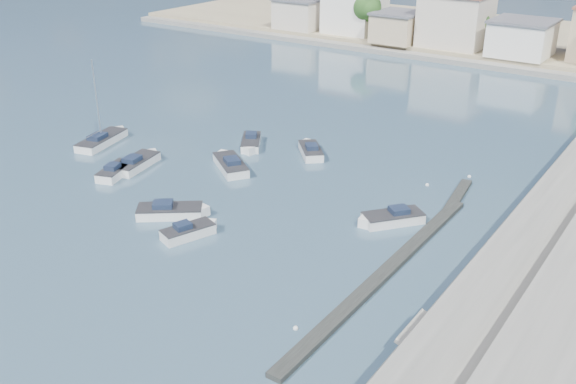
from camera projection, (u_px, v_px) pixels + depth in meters
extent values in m
plane|color=#273F4F|center=(454.00, 133.00, 69.50)|extent=(400.00, 400.00, 0.00)
cube|color=slate|center=(507.00, 275.00, 41.63)|extent=(4.17, 90.00, 2.86)
cube|color=slate|center=(451.00, 354.00, 35.20)|extent=(5.31, 3.50, 1.94)
cube|color=black|center=(386.00, 271.00, 43.41)|extent=(1.00, 26.00, 0.35)
cube|color=black|center=(456.00, 198.00, 54.12)|extent=(2.00, 8.05, 0.30)
cube|color=gray|center=(571.00, 45.00, 108.00)|extent=(160.00, 40.00, 1.40)
cube|color=slate|center=(536.00, 72.00, 92.46)|extent=(160.00, 2.50, 0.80)
cube|color=beige|center=(302.00, 14.00, 117.59)|extent=(8.00, 8.00, 5.00)
cube|color=white|center=(355.00, 11.00, 113.37)|extent=(9.00, 9.00, 7.50)
cube|color=tan|center=(398.00, 28.00, 106.56)|extent=(7.00, 8.00, 4.50)
cube|color=#595960|center=(399.00, 13.00, 105.55)|extent=(7.42, 8.48, 0.35)
cube|color=beige|center=(456.00, 21.00, 102.65)|extent=(10.00, 9.00, 8.00)
cube|color=white|center=(522.00, 39.00, 96.81)|extent=(8.50, 8.50, 5.00)
cube|color=#595960|center=(524.00, 21.00, 95.70)|extent=(9.01, 9.01, 0.35)
cylinder|color=#38281E|center=(366.00, 27.00, 109.91)|extent=(0.44, 0.44, 3.38)
sphere|color=#1F4216|center=(367.00, 7.00, 108.52)|extent=(4.80, 4.80, 4.80)
sphere|color=#1F4216|center=(370.00, 10.00, 107.70)|extent=(3.60, 3.60, 3.60)
sphere|color=#1F4216|center=(365.00, 6.00, 109.19)|extent=(3.30, 3.30, 3.30)
cylinder|color=#38281E|center=(474.00, 38.00, 102.89)|extent=(0.44, 0.44, 2.93)
sphere|color=#1F4216|center=(476.00, 19.00, 101.69)|extent=(4.16, 4.16, 4.16)
sphere|color=#1F4216|center=(480.00, 21.00, 100.98)|extent=(3.12, 3.12, 3.12)
sphere|color=#1F4216|center=(473.00, 18.00, 102.26)|extent=(2.86, 2.86, 2.86)
cube|color=white|center=(116.00, 172.00, 58.82)|extent=(3.07, 4.72, 1.00)
cube|color=white|center=(126.00, 165.00, 60.47)|extent=(1.63, 1.63, 1.00)
cube|color=#262628|center=(115.00, 167.00, 58.61)|extent=(3.10, 4.73, 0.08)
cube|color=#1B263C|center=(112.00, 167.00, 58.12)|extent=(1.44, 1.60, 0.48)
cube|color=white|center=(188.00, 233.00, 48.10)|extent=(2.84, 4.26, 1.00)
cube|color=white|center=(208.00, 227.00, 48.99)|extent=(1.51, 1.51, 1.00)
cube|color=#262628|center=(188.00, 227.00, 47.89)|extent=(2.87, 4.27, 0.08)
cube|color=#1B263C|center=(183.00, 226.00, 47.58)|extent=(1.33, 1.45, 0.48)
cube|color=white|center=(231.00, 166.00, 60.19)|extent=(5.68, 4.85, 1.00)
cube|color=white|center=(224.00, 157.00, 62.21)|extent=(1.70, 1.70, 1.00)
cube|color=#262628|center=(231.00, 161.00, 59.98)|extent=(5.71, 4.89, 0.08)
cube|color=#1B263C|center=(232.00, 161.00, 59.41)|extent=(2.09, 2.00, 0.48)
cube|color=white|center=(393.00, 219.00, 50.19)|extent=(4.44, 4.88, 1.00)
cube|color=white|center=(369.00, 223.00, 49.67)|extent=(1.50, 1.50, 1.00)
cube|color=#262628|center=(393.00, 214.00, 49.98)|extent=(4.47, 4.90, 0.08)
cube|color=#1B263C|center=(399.00, 210.00, 50.01)|extent=(1.81, 1.85, 0.48)
cube|color=white|center=(136.00, 164.00, 60.57)|extent=(3.18, 5.62, 1.00)
cube|color=white|center=(150.00, 156.00, 62.48)|extent=(2.05, 2.05, 1.00)
cube|color=#262628|center=(136.00, 159.00, 60.36)|extent=(3.22, 5.63, 0.08)
cube|color=#1B263C|center=(132.00, 159.00, 59.82)|extent=(1.61, 1.83, 0.48)
cube|color=white|center=(311.00, 152.00, 63.50)|extent=(4.36, 4.49, 1.00)
cube|color=white|center=(307.00, 145.00, 65.23)|extent=(1.31, 1.31, 1.00)
cube|color=#262628|center=(311.00, 147.00, 63.29)|extent=(4.39, 4.51, 0.08)
cube|color=#1B263C|center=(312.00, 147.00, 62.79)|extent=(1.73, 1.74, 0.48)
cube|color=white|center=(251.00, 143.00, 65.79)|extent=(4.07, 4.87, 1.00)
cube|color=white|center=(250.00, 150.00, 63.95)|extent=(1.47, 1.47, 1.00)
cube|color=#262628|center=(251.00, 139.00, 65.58)|extent=(4.10, 4.89, 0.08)
cube|color=#1B263C|center=(251.00, 135.00, 65.90)|extent=(1.69, 1.78, 0.48)
cube|color=white|center=(170.00, 213.00, 51.26)|extent=(5.29, 4.74, 1.00)
cube|color=white|center=(198.00, 212.00, 51.36)|extent=(1.59, 1.59, 1.00)
cube|color=#262628|center=(170.00, 207.00, 51.05)|extent=(5.32, 4.77, 0.08)
cube|color=#1B263C|center=(163.00, 204.00, 50.93)|extent=(1.98, 1.93, 0.48)
cube|color=white|center=(102.00, 141.00, 66.32)|extent=(3.71, 6.74, 1.00)
cube|color=white|center=(117.00, 133.00, 68.73)|extent=(2.06, 2.06, 1.00)
cube|color=#262628|center=(101.00, 137.00, 66.12)|extent=(3.75, 6.75, 0.08)
cube|color=#1B263C|center=(97.00, 137.00, 65.47)|extent=(1.77, 2.20, 0.48)
cylinder|color=silver|center=(97.00, 99.00, 64.45)|extent=(0.12, 0.12, 8.00)
cylinder|color=silver|center=(94.00, 134.00, 64.80)|extent=(0.69, 2.34, 0.08)
sphere|color=white|center=(286.00, 366.00, 34.80)|extent=(0.32, 0.32, 0.32)
sphere|color=white|center=(492.00, 269.00, 43.99)|extent=(0.32, 0.32, 0.32)
sphere|color=white|center=(296.00, 328.00, 37.86)|extent=(0.32, 0.32, 0.32)
sphere|color=white|center=(487.00, 245.00, 47.01)|extent=(0.32, 0.32, 0.32)
sphere|color=white|center=(469.00, 177.00, 58.55)|extent=(0.32, 0.32, 0.32)
sphere|color=white|center=(427.00, 185.00, 56.83)|extent=(0.32, 0.32, 0.32)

